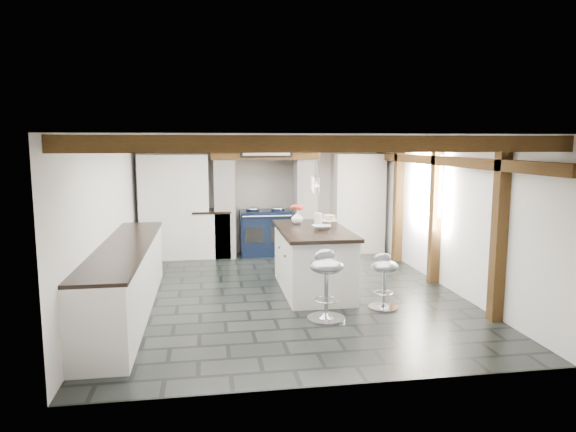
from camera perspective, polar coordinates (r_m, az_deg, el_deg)
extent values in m
plane|color=black|center=(7.75, -0.27, -8.52)|extent=(6.00, 6.00, 0.00)
plane|color=white|center=(10.45, -2.77, 2.26)|extent=(5.00, 0.00, 5.00)
plane|color=white|center=(7.54, -19.41, -0.49)|extent=(0.00, 6.00, 6.00)
plane|color=white|center=(8.25, 17.15, 0.32)|extent=(0.00, 6.00, 6.00)
plane|color=white|center=(7.42, -0.28, 8.75)|extent=(6.00, 6.00, 0.00)
cube|color=white|center=(10.12, -7.08, 0.87)|extent=(0.40, 0.60, 1.90)
cube|color=white|center=(10.30, 1.85, 1.05)|extent=(0.40, 0.60, 1.90)
cube|color=#4E3616|center=(10.10, -2.62, 6.83)|extent=(2.10, 0.65, 0.18)
cube|color=white|center=(10.10, -2.62, 7.71)|extent=(2.00, 0.60, 0.31)
cube|color=black|center=(9.78, -2.41, 7.14)|extent=(1.00, 0.03, 0.22)
cube|color=silver|center=(9.77, -2.40, 7.14)|extent=(0.90, 0.01, 0.14)
cube|color=white|center=(10.13, -12.47, 1.03)|extent=(1.30, 0.58, 2.00)
cube|color=white|center=(10.55, 7.73, 1.43)|extent=(1.00, 0.58, 2.00)
cube|color=white|center=(7.05, -17.59, -6.88)|extent=(0.60, 3.80, 0.88)
cube|color=black|center=(6.95, -17.76, -3.21)|extent=(0.64, 3.80, 0.04)
cube|color=white|center=(10.19, -8.44, -2.01)|extent=(0.70, 0.60, 0.88)
cube|color=black|center=(10.12, -8.49, 0.56)|extent=(0.74, 0.64, 0.04)
cube|color=#4E3616|center=(8.15, 16.88, 5.89)|extent=(0.15, 5.80, 0.14)
plane|color=white|center=(8.74, 15.42, 3.45)|extent=(0.00, 0.90, 0.90)
cube|color=#4E3616|center=(4.87, 4.39, 7.99)|extent=(5.00, 0.16, 0.16)
cube|color=#4E3616|center=(5.71, 2.37, 8.03)|extent=(5.00, 0.16, 0.16)
cube|color=#4E3616|center=(6.57, 0.87, 8.05)|extent=(5.00, 0.16, 0.16)
cube|color=#4E3616|center=(7.42, -0.28, 8.06)|extent=(5.00, 0.16, 0.16)
cube|color=#4E3616|center=(8.28, -1.20, 8.07)|extent=(5.00, 0.16, 0.16)
cube|color=#4E3616|center=(9.14, -1.94, 8.07)|extent=(5.00, 0.16, 0.16)
cube|color=#4E3616|center=(10.00, -2.56, 8.08)|extent=(5.00, 0.16, 0.16)
cube|color=#4E3616|center=(6.83, 22.43, -1.50)|extent=(0.15, 0.15, 2.30)
cube|color=#4E3616|center=(8.40, 16.06, 0.50)|extent=(0.15, 0.15, 2.30)
cube|color=#4E3616|center=(9.86, 12.15, 1.73)|extent=(0.15, 0.15, 2.30)
cylinder|color=black|center=(7.46, 3.21, 5.90)|extent=(0.01, 0.01, 0.56)
cylinder|color=white|center=(7.48, 3.19, 3.37)|extent=(0.09, 0.09, 0.22)
cylinder|color=black|center=(7.76, 3.11, 5.99)|extent=(0.01, 0.01, 0.56)
cylinder|color=white|center=(7.78, 3.09, 3.56)|extent=(0.09, 0.09, 0.22)
cylinder|color=black|center=(8.07, 3.01, 6.07)|extent=(0.01, 0.01, 0.56)
cylinder|color=white|center=(8.09, 2.99, 3.73)|extent=(0.09, 0.09, 0.22)
cube|color=black|center=(10.23, -2.55, -1.83)|extent=(1.00, 0.60, 0.90)
ellipsoid|color=silver|center=(10.14, -3.97, 0.81)|extent=(0.28, 0.28, 0.11)
ellipsoid|color=silver|center=(10.19, -1.17, 0.87)|extent=(0.28, 0.28, 0.11)
cylinder|color=silver|center=(9.86, -2.35, -0.03)|extent=(0.95, 0.03, 0.03)
cube|color=black|center=(9.91, -3.79, -2.16)|extent=(0.35, 0.02, 0.30)
cube|color=black|center=(9.97, -0.92, -2.09)|extent=(0.35, 0.02, 0.30)
cube|color=white|center=(7.77, 2.78, -5.05)|extent=(0.93, 1.84, 0.90)
cube|color=black|center=(7.67, 2.81, -1.59)|extent=(1.01, 1.93, 0.05)
imported|color=white|center=(8.12, 1.03, -0.16)|extent=(0.19, 0.19, 0.20)
ellipsoid|color=red|center=(8.10, 1.03, 0.96)|extent=(0.20, 0.20, 0.12)
cylinder|color=white|center=(8.03, 3.37, -0.30)|extent=(0.12, 0.12, 0.18)
imported|color=white|center=(7.58, 3.72, -1.26)|extent=(0.27, 0.27, 0.07)
cylinder|color=white|center=(7.76, 4.58, -0.91)|extent=(0.05, 0.05, 0.10)
cylinder|color=white|center=(7.75, 4.59, -0.49)|extent=(0.22, 0.22, 0.02)
cylinder|color=#D4AE8E|center=(7.75, 4.59, -0.17)|extent=(0.17, 0.17, 0.07)
cylinder|color=silver|center=(7.16, 10.55, -9.95)|extent=(0.40, 0.40, 0.03)
cone|color=silver|center=(7.15, 10.55, -9.64)|extent=(0.18, 0.18, 0.07)
cylinder|color=silver|center=(7.08, 10.61, -7.74)|extent=(0.05, 0.05, 0.50)
torus|color=silver|center=(7.10, 10.59, -8.37)|extent=(0.26, 0.26, 0.02)
ellipsoid|color=gray|center=(7.01, 10.67, -5.51)|extent=(0.38, 0.38, 0.16)
ellipsoid|color=gray|center=(7.07, 10.41, -4.62)|extent=(0.26, 0.11, 0.14)
cylinder|color=silver|center=(6.63, 4.24, -11.30)|extent=(0.48, 0.48, 0.03)
cone|color=silver|center=(6.62, 4.24, -10.89)|extent=(0.22, 0.22, 0.09)
cylinder|color=silver|center=(6.53, 4.27, -8.44)|extent=(0.05, 0.05, 0.60)
torus|color=silver|center=(6.55, 4.26, -9.27)|extent=(0.31, 0.31, 0.02)
ellipsoid|color=gray|center=(6.44, 4.30, -5.55)|extent=(0.56, 0.56, 0.20)
ellipsoid|color=gray|center=(6.50, 3.78, -4.41)|extent=(0.33, 0.22, 0.17)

